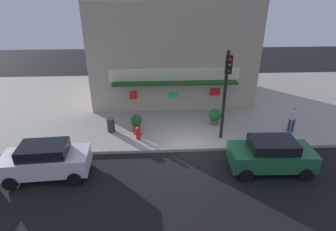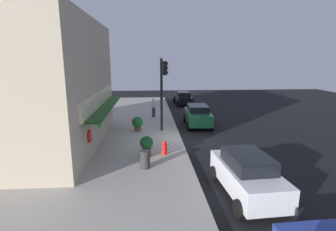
{
  "view_description": "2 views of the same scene",
  "coord_description": "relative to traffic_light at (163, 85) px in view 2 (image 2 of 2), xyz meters",
  "views": [
    {
      "loc": [
        -1.89,
        -12.69,
        8.31
      ],
      "look_at": [
        -1.16,
        0.97,
        1.79
      ],
      "focal_mm": 29.21,
      "sensor_mm": 36.0,
      "label": 1
    },
    {
      "loc": [
        -16.14,
        2.03,
        5.26
      ],
      "look_at": [
        0.11,
        0.86,
        1.68
      ],
      "focal_mm": 27.59,
      "sensor_mm": 36.0,
      "label": 2
    }
  ],
  "objects": [
    {
      "name": "ground_plane",
      "position": [
        -1.97,
        -1.08,
        -3.47
      ],
      "size": [
        55.44,
        55.44,
        0.0
      ],
      "primitive_type": "plane",
      "color": "black"
    },
    {
      "name": "trash_can",
      "position": [
        -6.57,
        1.21,
        -2.86
      ],
      "size": [
        0.46,
        0.46,
        0.85
      ],
      "primitive_type": "cylinder",
      "color": "#2D2D2D",
      "rests_on": "sidewalk"
    },
    {
      "name": "parked_car_green",
      "position": [
        1.76,
        -2.86,
        -2.6
      ],
      "size": [
        4.06,
        2.14,
        1.68
      ],
      "color": "#1E6038",
      "rests_on": "ground_plane"
    },
    {
      "name": "sidewalk",
      "position": [
        -1.97,
        5.91,
        -3.38
      ],
      "size": [
        36.96,
        13.98,
        0.18
      ],
      "primitive_type": "cube",
      "color": "#A39E93",
      "rests_on": "ground_plane"
    },
    {
      "name": "potted_plant_by_window",
      "position": [
        -0.01,
        1.85,
        -2.71
      ],
      "size": [
        0.79,
        0.79,
        1.04
      ],
      "color": "brown",
      "rests_on": "sidewalk"
    },
    {
      "name": "corner_building",
      "position": [
        -2.45,
        7.57,
        0.39
      ],
      "size": [
        11.61,
        7.91,
        7.36
      ],
      "color": "tan",
      "rests_on": "sidewalk"
    },
    {
      "name": "fire_hydrant",
      "position": [
        -4.86,
        0.2,
        -2.92
      ],
      "size": [
        0.52,
        0.28,
        0.77
      ],
      "color": "red",
      "rests_on": "sidewalk"
    },
    {
      "name": "parked_car_white",
      "position": [
        -9.06,
        -2.78,
        -2.59
      ],
      "size": [
        4.07,
        2.14,
        1.71
      ],
      "color": "silver",
      "rests_on": "ground_plane"
    },
    {
      "name": "potted_plant_by_doorway",
      "position": [
        -5.0,
        1.15,
        -2.68
      ],
      "size": [
        0.7,
        0.7,
        1.09
      ],
      "color": "brown",
      "rests_on": "sidewalk"
    },
    {
      "name": "traffic_light",
      "position": [
        0.0,
        0.0,
        0.0
      ],
      "size": [
        0.32,
        0.58,
        5.14
      ],
      "color": "black",
      "rests_on": "sidewalk"
    },
    {
      "name": "parked_car_black",
      "position": [
        11.76,
        -2.97,
        -2.68
      ],
      "size": [
        4.21,
        2.03,
        1.49
      ],
      "color": "black",
      "rests_on": "ground_plane"
    },
    {
      "name": "pedestrian",
      "position": [
        4.45,
        0.61,
        -2.37
      ],
      "size": [
        0.47,
        0.5,
        1.67
      ],
      "color": "navy",
      "rests_on": "sidewalk"
    }
  ]
}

